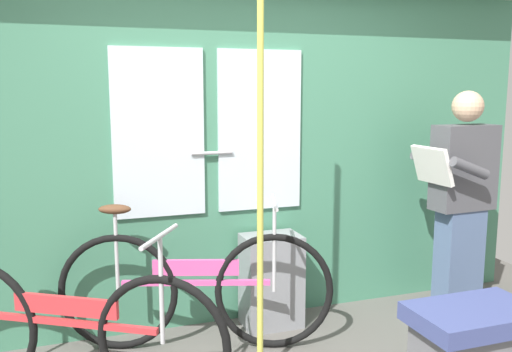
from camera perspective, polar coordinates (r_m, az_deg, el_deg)
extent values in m
cube|color=#427F60|center=(3.82, -1.97, 1.94)|extent=(4.59, 0.08, 2.33)
cube|color=silver|center=(3.63, -10.09, 4.38)|extent=(0.60, 0.02, 1.10)
cube|color=silver|center=(3.80, 0.41, 4.73)|extent=(0.60, 0.02, 1.10)
cylinder|color=#B2B2B7|center=(3.69, -4.61, 2.40)|extent=(0.28, 0.02, 0.02)
torus|color=black|center=(3.53, 1.89, -11.88)|extent=(0.73, 0.28, 0.75)
torus|color=black|center=(3.62, -14.13, -11.64)|extent=(0.73, 0.28, 0.75)
cube|color=#D14C93|center=(3.52, -6.24, -10.96)|extent=(0.89, 0.32, 0.03)
cube|color=#D14C93|center=(3.49, -6.27, -9.43)|extent=(0.52, 0.20, 0.10)
cylinder|color=#B7B7BC|center=(3.53, -14.30, -7.59)|extent=(0.02, 0.02, 0.53)
ellipsoid|color=brown|center=(3.47, -14.47, -3.36)|extent=(0.22, 0.15, 0.06)
cylinder|color=#B7B7BC|center=(3.44, 1.91, -7.42)|extent=(0.02, 0.02, 0.57)
cylinder|color=#B7B7BC|center=(3.37, 1.94, -2.74)|extent=(0.16, 0.43, 0.02)
torus|color=black|center=(2.94, -9.65, -16.76)|extent=(0.64, 0.42, 0.72)
cube|color=red|center=(3.15, -19.08, -14.17)|extent=(0.88, 0.57, 0.03)
cube|color=red|center=(3.11, -19.17, -12.60)|extent=(0.52, 0.34, 0.10)
cylinder|color=#B7B7BC|center=(2.83, -9.81, -11.66)|extent=(0.02, 0.02, 0.56)
cylinder|color=#B7B7BC|center=(2.75, -9.96, -6.19)|extent=(0.25, 0.39, 0.02)
cube|color=slate|center=(4.25, 20.28, -8.48)|extent=(0.32, 0.19, 0.79)
cube|color=#4C4C51|center=(4.10, 20.81, 0.83)|extent=(0.46, 0.22, 0.60)
sphere|color=tan|center=(4.07, 21.14, 6.77)|extent=(0.21, 0.21, 0.21)
cube|color=silver|center=(3.91, 17.81, 1.06)|extent=(0.12, 0.34, 0.26)
cylinder|color=#4C4C51|center=(3.86, 21.31, 0.76)|extent=(0.31, 0.08, 0.17)
cylinder|color=#4C4C51|center=(4.16, 17.54, 1.52)|extent=(0.31, 0.08, 0.17)
cube|color=gray|center=(3.87, 1.59, -10.80)|extent=(0.40, 0.28, 0.64)
cylinder|color=#C6C14C|center=(2.98, 0.45, -0.06)|extent=(0.04, 0.04, 2.33)
cube|color=#3D477F|center=(3.33, 21.78, -13.38)|extent=(0.70, 0.44, 0.10)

